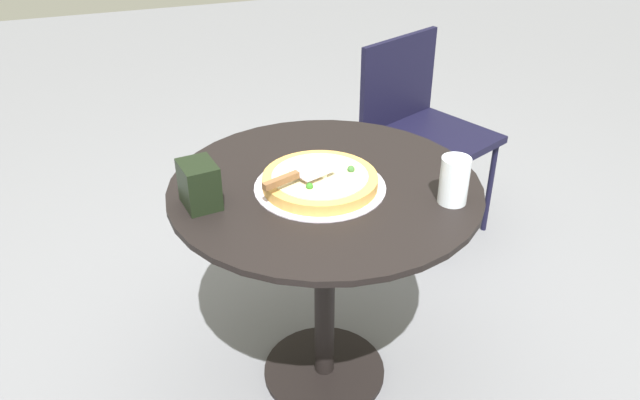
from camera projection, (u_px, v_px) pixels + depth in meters
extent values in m
plane|color=slate|center=(324.00, 372.00, 2.13)|extent=(10.00, 10.00, 0.00)
cylinder|color=black|center=(325.00, 187.00, 1.76)|extent=(0.87, 0.87, 0.02)
cylinder|color=black|center=(325.00, 287.00, 1.95)|extent=(0.06, 0.06, 0.69)
cylinder|color=black|center=(324.00, 370.00, 2.13)|extent=(0.40, 0.40, 0.02)
cylinder|color=silver|center=(320.00, 187.00, 1.74)|extent=(0.36, 0.36, 0.00)
cylinder|color=gold|center=(320.00, 181.00, 1.73)|extent=(0.32, 0.32, 0.03)
cylinder|color=beige|center=(320.00, 176.00, 1.72)|extent=(0.26, 0.26, 0.00)
sphere|color=#EDE7CB|center=(324.00, 175.00, 1.71)|extent=(0.02, 0.02, 0.02)
sphere|color=silver|center=(333.00, 159.00, 1.79)|extent=(0.02, 0.02, 0.02)
sphere|color=#2D6C20|center=(310.00, 186.00, 1.66)|extent=(0.02, 0.02, 0.02)
sphere|color=#34602C|center=(351.00, 169.00, 1.74)|extent=(0.02, 0.02, 0.02)
sphere|color=#306328|center=(304.00, 175.00, 1.71)|extent=(0.02, 0.02, 0.02)
sphere|color=silver|center=(297.00, 168.00, 1.75)|extent=(0.02, 0.02, 0.02)
sphere|color=#376926|center=(324.00, 170.00, 1.74)|extent=(0.02, 0.02, 0.02)
cube|color=silver|center=(312.00, 170.00, 1.71)|extent=(0.11, 0.12, 0.00)
cube|color=brown|center=(281.00, 180.00, 1.65)|extent=(0.06, 0.11, 0.02)
cylinder|color=silver|center=(454.00, 180.00, 1.64)|extent=(0.08, 0.08, 0.13)
cube|color=black|center=(199.00, 184.00, 1.63)|extent=(0.12, 0.10, 0.12)
cube|color=black|center=(433.00, 138.00, 2.65)|extent=(0.58, 0.58, 0.03)
cube|color=black|center=(398.00, 80.00, 2.68)|extent=(0.20, 0.41, 0.37)
cylinder|color=black|center=(490.00, 188.00, 2.76)|extent=(0.02, 0.02, 0.43)
cylinder|color=black|center=(435.00, 219.00, 2.54)|extent=(0.02, 0.02, 0.43)
cylinder|color=black|center=(422.00, 158.00, 3.00)|extent=(0.02, 0.02, 0.43)
cylinder|color=black|center=(367.00, 185.00, 2.78)|extent=(0.02, 0.02, 0.43)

